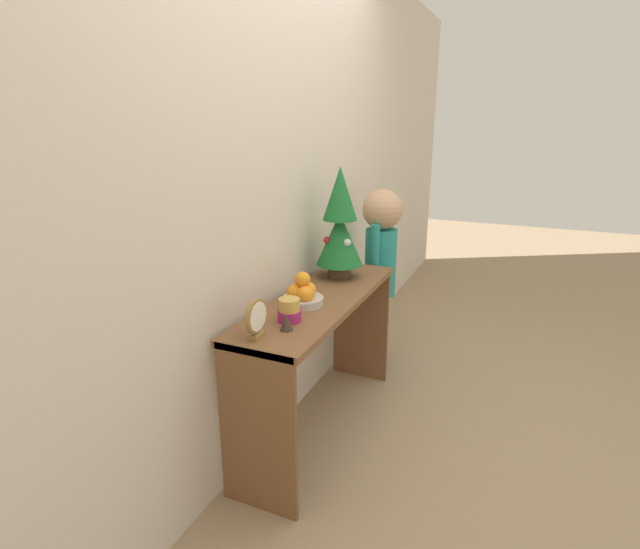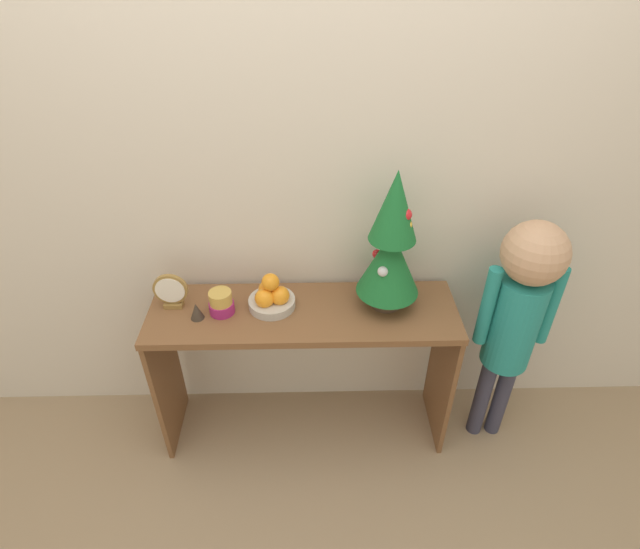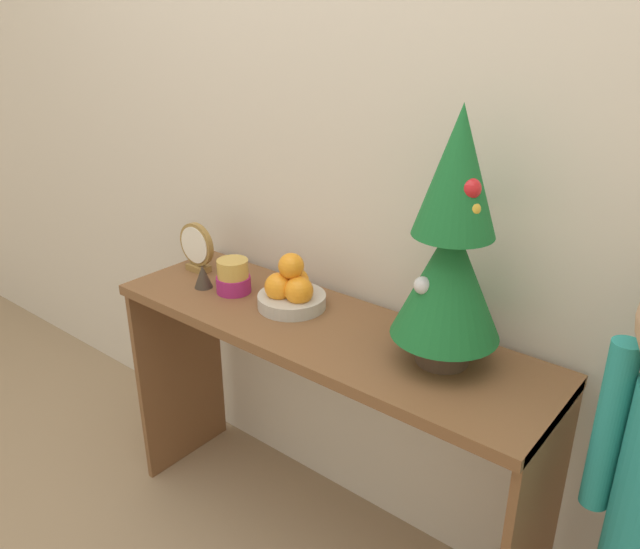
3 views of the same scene
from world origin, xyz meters
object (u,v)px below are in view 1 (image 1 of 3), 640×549
(child_figure, at_px, (381,249))
(mini_tree, at_px, (340,225))
(figurine, at_px, (286,322))
(desk_clock, at_px, (256,319))
(singing_bowl, at_px, (289,310))
(fruit_bowl, at_px, (303,294))

(child_figure, bearing_deg, mini_tree, 171.77)
(figurine, bearing_deg, desk_clock, 146.07)
(singing_bowl, bearing_deg, mini_tree, 3.10)
(desk_clock, distance_m, figurine, 0.14)
(mini_tree, relative_size, fruit_bowl, 3.12)
(mini_tree, distance_m, fruit_bowl, 0.52)
(child_figure, bearing_deg, fruit_bowl, 175.90)
(desk_clock, xyz_separation_m, child_figure, (1.38, -0.08, -0.04))
(singing_bowl, bearing_deg, figurine, -159.82)
(fruit_bowl, height_order, figurine, fruit_bowl)
(fruit_bowl, distance_m, desk_clock, 0.40)
(singing_bowl, distance_m, figurine, 0.10)
(child_figure, bearing_deg, desk_clock, 176.77)
(desk_clock, relative_size, figurine, 2.20)
(singing_bowl, xyz_separation_m, child_figure, (1.18, -0.04, -0.01))
(singing_bowl, distance_m, desk_clock, 0.21)
(fruit_bowl, distance_m, figurine, 0.30)
(mini_tree, height_order, singing_bowl, mini_tree)
(figurine, bearing_deg, child_figure, -0.21)
(fruit_bowl, xyz_separation_m, figurine, (-0.29, -0.07, -0.01))
(figurine, relative_size, child_figure, 0.06)
(fruit_bowl, relative_size, child_figure, 0.17)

